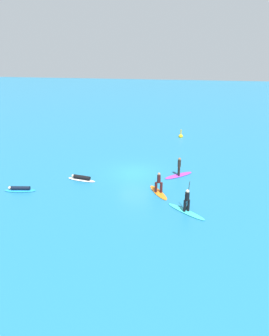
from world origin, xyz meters
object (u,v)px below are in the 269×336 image
Objects in this scene: surfer_on_white_board at (81,178)px; marker_buoy at (181,136)px; surfer_on_purple_board at (179,172)px; surfer_on_blue_board at (20,189)px; surfer_on_orange_board at (159,188)px; surfer_on_teal_board at (186,207)px.

marker_buoy is at bearing -110.44° from surfer_on_white_board.
surfer_on_purple_board reaches higher than marker_buoy.
surfer_on_purple_board reaches higher than surfer_on_blue_board.
surfer_on_purple_board reaches higher than surfer_on_white_board.
surfer_on_orange_board is (11.20, 0.96, 0.31)m from surfer_on_blue_board.
marker_buoy is (1.91, 15.07, -0.30)m from surfer_on_orange_board.
surfer_on_blue_board is at bearing 31.79° from surfer_on_teal_board.
surfer_on_teal_board is 3.50m from surfer_on_orange_board.
surfer_on_orange_board is 2.49× the size of marker_buoy.
surfer_on_teal_board is at bearing 166.23° from surfer_on_blue_board.
surfer_on_white_board is at bearing -24.14° from surfer_on_purple_board.
surfer_on_purple_board is at bearing -45.80° from surfer_on_teal_board.
surfer_on_white_board is (-8.92, 4.39, -0.27)m from surfer_on_teal_board.
surfer_on_blue_board is 0.99× the size of surfer_on_white_board.
surfer_on_blue_board is 0.95× the size of surfer_on_purple_board.
surfer_on_orange_board reaches higher than surfer_on_white_board.
surfer_on_teal_board is at bearing 57.25° from surfer_on_purple_board.
marker_buoy is (13.11, 16.03, 0.02)m from surfer_on_blue_board.
surfer_on_teal_board reaches higher than surfer_on_orange_board.
marker_buoy is at bearing -128.84° from surfer_on_purple_board.
surfer_on_blue_board is 20.71m from marker_buoy.
surfer_on_orange_board is 1.02× the size of surfer_on_white_board.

